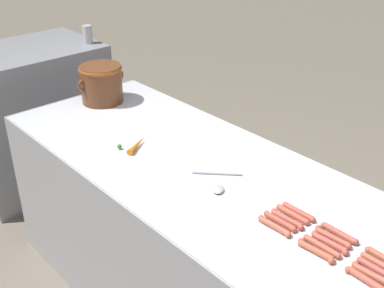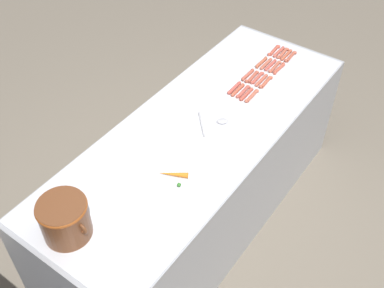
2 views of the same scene
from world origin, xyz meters
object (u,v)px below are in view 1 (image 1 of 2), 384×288
(bean_pot, at_px, (101,82))
(hot_dog_3, at_px, (274,226))
(hot_dog_5, at_px, (373,275))
(hot_dog_19, at_px, (299,212))
(back_cabinet, at_px, (35,118))
(hot_dog_18, at_px, (339,233))
(soda_can, at_px, (88,34))
(hot_dog_11, at_px, (287,219))
(hot_dog_10, at_px, (330,243))
(hot_dog_14, at_px, (333,237))
(hot_dog_6, at_px, (322,246))
(serving_spoon, at_px, (218,184))
(hot_dog_2, at_px, (316,251))
(hot_dog_1, at_px, (367,280))
(hot_dog_9, at_px, (378,270))
(hot_dog_7, at_px, (280,221))
(hot_dog_13, at_px, (382,264))
(hot_dog_15, at_px, (293,215))
(carrot, at_px, (136,145))

(bean_pot, bearing_deg, hot_dog_3, -97.47)
(hot_dog_5, relative_size, hot_dog_19, 1.00)
(back_cabinet, height_order, hot_dog_18, back_cabinet)
(hot_dog_5, relative_size, soda_can, 1.24)
(hot_dog_11, bearing_deg, hot_dog_10, -89.61)
(hot_dog_14, bearing_deg, hot_dog_6, -177.17)
(hot_dog_14, bearing_deg, hot_dog_3, 120.54)
(bean_pot, distance_m, serving_spoon, 1.12)
(hot_dog_2, height_order, serving_spoon, hot_dog_2)
(hot_dog_18, bearing_deg, hot_dog_1, -126.00)
(bean_pot, bearing_deg, back_cabinet, 95.71)
(serving_spoon, bearing_deg, hot_dog_18, -80.53)
(hot_dog_9, distance_m, hot_dog_11, 0.37)
(hot_dog_7, bearing_deg, hot_dog_3, -172.93)
(hot_dog_7, relative_size, hot_dog_9, 1.00)
(hot_dog_18, bearing_deg, hot_dog_3, 127.49)
(hot_dog_1, distance_m, hot_dog_5, 0.03)
(hot_dog_13, relative_size, hot_dog_15, 1.00)
(hot_dog_2, xyz_separation_m, hot_dog_5, (0.04, -0.19, 0.00))
(hot_dog_10, distance_m, hot_dog_15, 0.20)
(serving_spoon, bearing_deg, hot_dog_14, -84.15)
(hot_dog_5, height_order, hot_dog_18, same)
(hot_dog_14, height_order, hot_dog_15, same)
(hot_dog_6, xyz_separation_m, hot_dog_15, (0.07, 0.19, 0.00))
(hot_dog_15, bearing_deg, hot_dog_14, -90.41)
(hot_dog_10, distance_m, hot_dog_11, 0.19)
(hot_dog_5, bearing_deg, soda_can, 79.31)
(hot_dog_11, bearing_deg, hot_dog_5, -95.10)
(hot_dog_2, xyz_separation_m, hot_dog_18, (0.14, -0.00, 0.00))
(carrot, bearing_deg, hot_dog_13, -84.78)
(hot_dog_7, relative_size, hot_dog_11, 1.00)
(hot_dog_13, bearing_deg, hot_dog_18, 79.36)
(hot_dog_7, relative_size, hot_dog_18, 1.00)
(hot_dog_15, bearing_deg, hot_dog_18, -79.69)
(hot_dog_2, distance_m, bean_pot, 1.66)
(hot_dog_11, distance_m, carrot, 0.87)
(hot_dog_3, bearing_deg, hot_dog_14, -59.46)
(hot_dog_2, distance_m, hot_dog_15, 0.22)
(hot_dog_19, bearing_deg, hot_dog_6, -120.23)
(hot_dog_5, relative_size, hot_dog_15, 1.00)
(hot_dog_19, bearing_deg, carrot, 99.53)
(hot_dog_2, relative_size, hot_dog_19, 1.00)
(hot_dog_19, distance_m, soda_can, 2.16)
(hot_dog_7, xyz_separation_m, serving_spoon, (0.01, 0.35, -0.00))
(soda_can, bearing_deg, hot_dog_18, -99.00)
(hot_dog_14, height_order, bean_pot, bean_pot)
(hot_dog_2, xyz_separation_m, hot_dog_11, (0.07, 0.18, 0.00))
(hot_dog_5, distance_m, hot_dog_13, 0.07)
(hot_dog_13, distance_m, carrot, 1.24)
(hot_dog_11, height_order, hot_dog_18, same)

